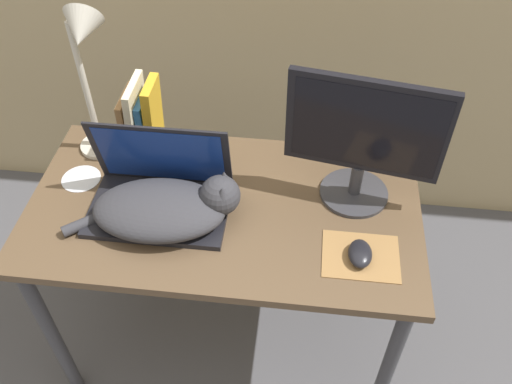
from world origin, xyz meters
name	(u,v)px	position (x,y,z in m)	size (l,w,h in m)	color
desk	(225,227)	(0.00, 0.32, 0.66)	(1.16, 0.63, 0.75)	brown
laptop	(160,193)	(-0.18, 0.30, 0.80)	(0.40, 0.25, 0.26)	black
cat	(168,208)	(-0.14, 0.24, 0.81)	(0.49, 0.26, 0.14)	#333338
external_monitor	(364,139)	(0.38, 0.41, 0.97)	(0.43, 0.20, 0.40)	#333338
mousepad	(361,256)	(0.40, 0.17, 0.75)	(0.21, 0.16, 0.00)	olive
computer_mouse	(360,254)	(0.39, 0.16, 0.77)	(0.06, 0.10, 0.04)	black
book_row	(142,120)	(-0.29, 0.54, 0.87)	(0.11, 0.16, 0.25)	olive
desk_lamp	(85,59)	(-0.40, 0.50, 1.10)	(0.17, 0.17, 0.52)	beige
cd_disc	(81,179)	(-0.46, 0.38, 0.75)	(0.12, 0.12, 0.00)	silver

